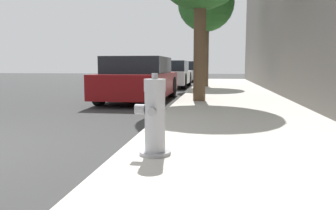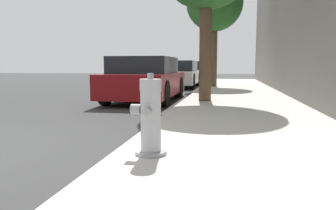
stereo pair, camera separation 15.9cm
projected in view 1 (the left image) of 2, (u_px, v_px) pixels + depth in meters
The scene contains 6 objects.
sidewalk_slab at pixel (262, 167), 3.13m from camera, with size 2.94×40.00×0.13m.
fire_hydrant at pixel (155, 118), 3.28m from camera, with size 0.36×0.37×0.82m.
parked_car_near at pixel (139, 80), 9.50m from camera, with size 1.77×4.01×1.28m.
parked_car_mid at pixel (170, 74), 15.71m from camera, with size 1.82×4.18×1.26m.
parked_car_far at pixel (183, 72), 21.88m from camera, with size 1.86×3.96×1.32m.
street_tree_far at pixel (206, 4), 14.14m from camera, with size 2.45×2.45×4.82m.
Camera 1 is at (3.20, -3.14, 1.02)m, focal length 35.00 mm.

